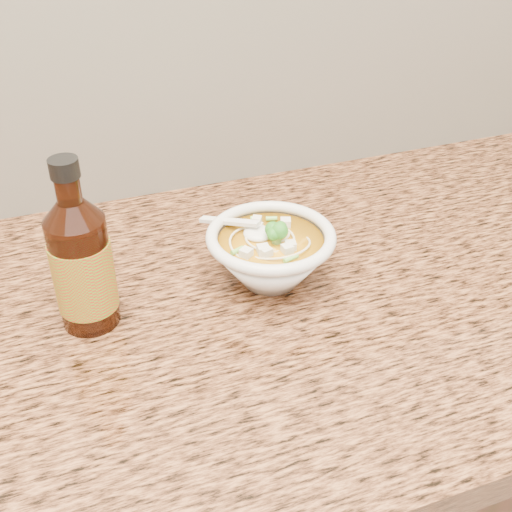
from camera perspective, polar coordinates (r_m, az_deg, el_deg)
name	(u,v)px	position (r m, az deg, el deg)	size (l,w,h in m)	color
counter_slab	(91,343)	(0.80, -14.49, -7.51)	(4.00, 0.68, 0.04)	#945D36
soup_bowl	(271,255)	(0.82, 1.30, 0.06)	(0.16, 0.17, 0.09)	silver
hot_sauce_bottle	(82,265)	(0.76, -15.19, -0.81)	(0.09, 0.09, 0.21)	black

